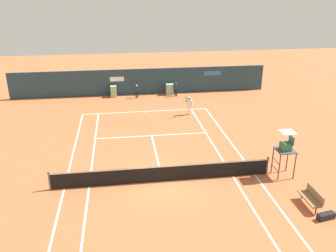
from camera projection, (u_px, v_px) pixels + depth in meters
ground_plane at (162, 176)px, 19.85m from camera, size 80.00×80.00×0.01m
tennis_net at (163, 173)px, 19.13m from camera, size 12.10×0.10×1.07m
sponsor_back_wall at (141, 82)px, 34.46m from camera, size 25.00×1.02×2.54m
umpire_chair at (286, 148)px, 19.30m from camera, size 1.00×1.00×2.68m
player_bench at (312, 197)px, 16.97m from camera, size 0.54×1.50×0.88m
equipment_bag at (328, 216)px, 16.15m from camera, size 1.00×0.45×0.32m
player_on_baseline at (189, 104)px, 28.99m from camera, size 0.75×0.63×1.77m
ball_kid_centre_post at (137, 90)px, 33.44m from camera, size 0.44×0.18×1.33m
ball_kid_left_post at (176, 88)px, 33.92m from camera, size 0.46×0.23×1.39m
tennis_ball_by_sideline at (110, 144)px, 23.81m from camera, size 0.07×0.07×0.07m
tennis_ball_near_service_line at (137, 132)px, 25.80m from camera, size 0.07×0.07×0.07m
tennis_ball_mid_court at (111, 149)px, 23.06m from camera, size 0.07×0.07×0.07m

